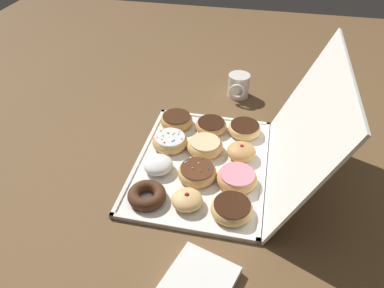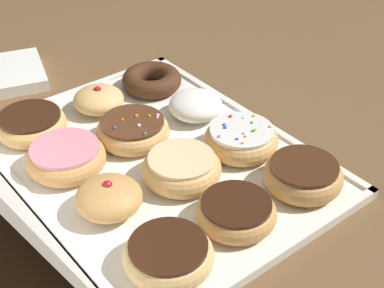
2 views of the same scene
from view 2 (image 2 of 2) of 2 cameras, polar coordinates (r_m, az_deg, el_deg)
ground_plane at (r=0.90m, az=-3.47°, el=-1.98°), size 3.00×3.00×0.00m
donut_box at (r=0.90m, az=-3.48°, el=-1.71°), size 0.52×0.40×0.01m
chocolate_frosted_donut_0 at (r=0.84m, az=10.88°, el=-3.03°), size 0.11×0.11×0.04m
sprinkle_donut_1 at (r=0.90m, az=4.86°, el=0.51°), size 0.12×0.12×0.04m
powdered_filled_donut_2 at (r=0.98m, az=0.35°, el=3.82°), size 0.09×0.09×0.04m
chocolate_cake_ring_donut_3 at (r=1.06m, az=-3.99°, el=6.30°), size 0.11×0.11×0.03m
chocolate_frosted_donut_4 at (r=0.77m, az=4.57°, el=-6.56°), size 0.11×0.11×0.04m
glazed_ring_donut_5 at (r=0.84m, az=-1.09°, el=-2.40°), size 0.12×0.12×0.04m
sprinkle_donut_6 at (r=0.92m, az=-5.88°, el=1.36°), size 0.12×0.12×0.04m
jelly_filled_donut_7 at (r=1.01m, az=-9.17°, el=4.35°), size 0.09×0.09×0.05m
chocolate_frosted_donut_8 at (r=0.72m, az=-2.34°, el=-10.82°), size 0.11×0.11×0.04m
jelly_filled_donut_9 at (r=0.79m, az=-8.18°, el=-5.24°), size 0.09×0.09×0.05m
pink_frosted_donut_10 at (r=0.88m, az=-12.30°, el=-1.28°), size 0.12×0.12×0.04m
chocolate_frosted_donut_11 at (r=0.97m, az=-15.58°, el=1.92°), size 0.11×0.11×0.04m
napkin_stack at (r=1.17m, az=-18.01°, el=6.50°), size 0.18×0.18×0.02m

